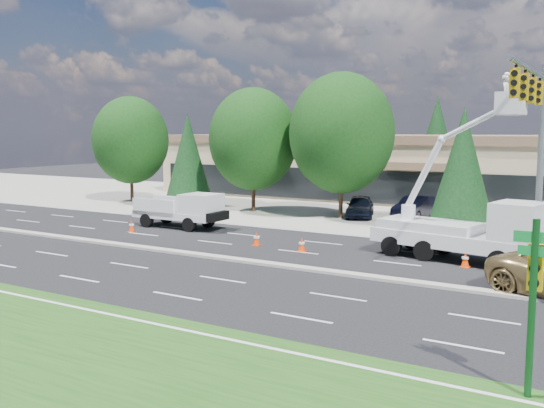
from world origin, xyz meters
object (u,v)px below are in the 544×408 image
Objects in this scene: signal_mast at (537,127)px; bucket_truck at (470,223)px; utility_pickup at (183,213)px; street_sign_pole at (534,289)px.

signal_mast is 1.22× the size of bucket_truck.
utility_pickup is 17.27m from bucket_truck.
signal_mast is at bearing 2.03° from utility_pickup.
utility_pickup is (-19.53, -0.84, -5.17)m from signal_mast.
bucket_truck is at bearing -4.22° from utility_pickup.
street_sign_pole is 0.48× the size of bucket_truck.
utility_pickup is at bearing -173.00° from bucket_truck.
bucket_truck reaches higher than utility_pickup.
bucket_truck is at bearing -139.53° from signal_mast.
utility_pickup is at bearing -177.53° from signal_mast.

